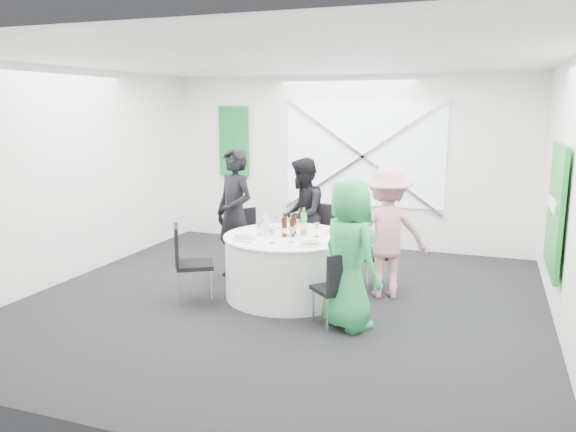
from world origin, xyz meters
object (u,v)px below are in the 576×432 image
(chair_back_right, at_px, (379,250))
(person_woman_green, at_px, (349,255))
(person_man_back_left, at_px, (235,214))
(chair_front_right, at_px, (337,284))
(chair_back_left, at_px, (247,236))
(person_man_back, at_px, (302,215))
(person_woman_pink, at_px, (387,233))
(chair_front_left, at_px, (187,257))
(clear_water_bottle, at_px, (266,226))
(banquet_table, at_px, (288,266))
(green_water_bottle, at_px, (304,224))
(chair_back, at_px, (326,235))

(chair_back_right, xyz_separation_m, person_woman_green, (-0.05, -1.47, 0.30))
(person_man_back_left, bearing_deg, chair_front_right, -8.72)
(chair_back_left, relative_size, person_man_back_left, 0.51)
(person_man_back, distance_m, person_woman_pink, 1.50)
(person_man_back_left, relative_size, person_man_back, 1.10)
(chair_front_left, xyz_separation_m, person_man_back, (0.84, 1.74, 0.25))
(chair_front_right, distance_m, chair_front_left, 1.86)
(clear_water_bottle, bearing_deg, person_woman_green, -28.05)
(chair_front_right, xyz_separation_m, chair_front_left, (-1.85, 0.16, 0.08))
(person_woman_pink, relative_size, person_woman_green, 1.01)
(banquet_table, bearing_deg, green_water_bottle, 31.59)
(chair_back_right, distance_m, clear_water_bottle, 1.54)
(banquet_table, xyz_separation_m, chair_back, (0.19, 1.02, 0.19))
(person_man_back_left, relative_size, person_woman_pink, 1.11)
(green_water_bottle, bearing_deg, person_man_back_left, 161.43)
(chair_back_left, xyz_separation_m, person_man_back, (0.68, 0.40, 0.27))
(person_woman_green, relative_size, green_water_bottle, 4.73)
(banquet_table, distance_m, chair_back_left, 1.14)
(chair_back, relative_size, person_woman_pink, 0.61)
(chair_front_left, xyz_separation_m, green_water_bottle, (1.20, 0.72, 0.34))
(chair_back_right, xyz_separation_m, person_man_back_left, (-1.90, -0.28, 0.39))
(chair_front_left, height_order, clear_water_bottle, clear_water_bottle)
(person_woman_pink, bearing_deg, green_water_bottle, -2.32)
(person_man_back, bearing_deg, person_man_back_left, -57.88)
(green_water_bottle, relative_size, clear_water_bottle, 1.09)
(clear_water_bottle, bearing_deg, person_man_back_left, 140.46)
(banquet_table, distance_m, chair_back_right, 1.24)
(person_man_back_left, bearing_deg, person_man_back, 68.62)
(banquet_table, height_order, person_woman_pink, person_woman_pink)
(chair_back_right, relative_size, person_man_back, 0.52)
(chair_back, bearing_deg, chair_back_right, -7.87)
(chair_front_left, bearing_deg, chair_back_right, -86.61)
(chair_back_right, height_order, clear_water_bottle, clear_water_bottle)
(chair_back_left, relative_size, chair_front_right, 1.10)
(person_man_back, height_order, green_water_bottle, person_man_back)
(chair_back_left, relative_size, person_woman_green, 0.57)
(chair_back_right, distance_m, person_man_back_left, 1.96)
(person_man_back, bearing_deg, clear_water_bottle, -12.06)
(chair_front_right, distance_m, person_woman_pink, 1.26)
(person_man_back_left, bearing_deg, chair_front_left, -68.91)
(banquet_table, distance_m, person_woman_green, 1.25)
(chair_front_right, height_order, person_man_back, person_man_back)
(banquet_table, xyz_separation_m, clear_water_bottle, (-0.24, -0.10, 0.50))
(person_man_back_left, xyz_separation_m, clear_water_bottle, (0.68, -0.56, 0.00))
(chair_front_right, bearing_deg, banquet_table, -90.00)
(person_man_back_left, xyz_separation_m, person_man_back, (0.74, 0.66, -0.08))
(chair_front_left, distance_m, person_woman_pink, 2.40)
(chair_back_left, xyz_separation_m, person_woman_green, (1.80, -1.45, 0.26))
(green_water_bottle, bearing_deg, clear_water_bottle, -154.16)
(banquet_table, height_order, chair_front_right, chair_front_right)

